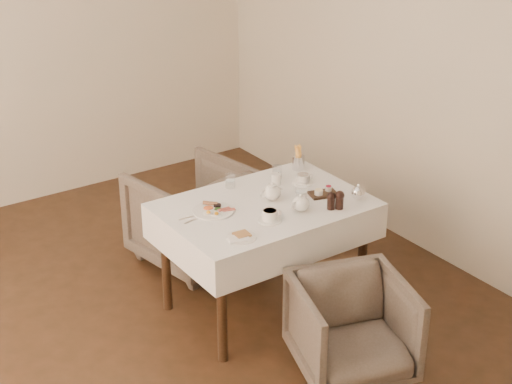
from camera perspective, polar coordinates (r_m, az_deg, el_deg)
The scene contains 20 objects.
table at distance 4.96m, azimuth 0.63°, elevation -2.07°, with size 1.28×0.88×0.75m.
armchair_near at distance 4.58m, azimuth 7.00°, elevation -9.80°, with size 0.63×0.65×0.59m, color #4A4036.
armchair_far at distance 5.68m, azimuth -4.49°, elevation -1.69°, with size 0.76×0.78×0.71m, color #4A4036.
breakfast_plate at distance 4.82m, azimuth -3.14°, elevation -1.32°, with size 0.26×0.26×0.03m.
side_plate at distance 4.50m, azimuth -1.11°, elevation -3.31°, with size 0.19×0.17×0.02m.
teapot_centre at distance 4.93m, azimuth 1.17°, elevation 0.06°, with size 0.16×0.12×0.12m, color white, non-canonical shape.
teapot_front at distance 4.80m, azimuth 3.28°, elevation -0.78°, with size 0.15×0.11×0.12m, color white, non-canonical shape.
creamer at distance 5.16m, azimuth 1.46°, elevation 0.96°, with size 0.06×0.06×0.08m, color white.
teacup_near at distance 4.68m, azimuth 1.01°, elevation -1.77°, with size 0.14×0.14×0.07m.
teacup_far at distance 5.19m, azimuth 3.44°, elevation 0.92°, with size 0.14×0.14×0.07m.
glass_left at distance 5.12m, azimuth -1.88°, elevation 0.81°, with size 0.07×0.07×0.09m, color silver.
glass_mid at distance 4.95m, azimuth 3.31°, elevation -0.01°, with size 0.07×0.07×0.10m, color silver.
glass_right at distance 5.26m, azimuth 1.55°, elevation 1.46°, with size 0.06×0.06×0.09m, color silver.
condiment_board at distance 5.04m, azimuth 4.90°, elevation -0.08°, with size 0.20×0.16×0.05m.
pepper_mill_left at distance 4.84m, azimuth 5.48°, elevation -0.63°, with size 0.06×0.06×0.11m, color black, non-canonical shape.
pepper_mill_right at distance 4.85m, azimuth 6.10°, elevation -0.56°, with size 0.06×0.06×0.12m, color black, non-canonical shape.
silver_pot at distance 4.98m, azimuth 7.43°, elevation 0.02°, with size 0.10×0.09×0.11m, color white, non-canonical shape.
fries_cup at distance 5.39m, azimuth 3.11°, elevation 2.43°, with size 0.08×0.08×0.18m.
cutlery_fork at distance 4.76m, azimuth -4.58°, elevation -1.78°, with size 0.02×0.19×0.00m, color silver.
cutlery_knife at distance 4.73m, azimuth -4.41°, elevation -1.99°, with size 0.01×0.17×0.00m, color silver.
Camera 1 is at (-1.75, -3.61, 2.88)m, focal length 55.00 mm.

